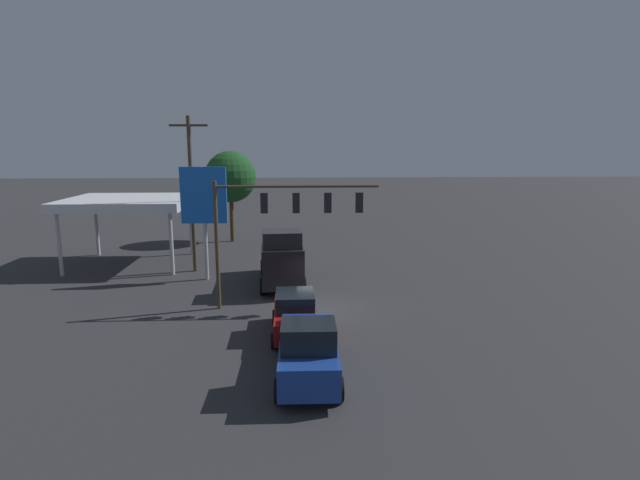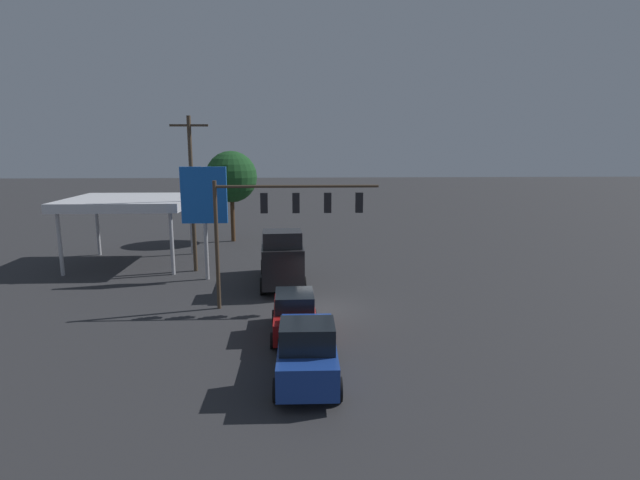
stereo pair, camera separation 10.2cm
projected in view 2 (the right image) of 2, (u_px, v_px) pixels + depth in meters
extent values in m
plane|color=#2D2D30|center=(322.00, 310.00, 25.33)|extent=(200.00, 200.00, 0.00)
cylinder|color=#473828|center=(217.00, 246.00, 24.94)|extent=(0.20, 0.20, 6.53)
cylinder|color=#473828|center=(297.00, 186.00, 24.56)|extent=(8.08, 0.14, 0.14)
cube|color=black|center=(264.00, 203.00, 24.64)|extent=(0.36, 0.28, 1.00)
sphere|color=#FF4141|center=(264.00, 197.00, 24.76)|extent=(0.22, 0.22, 0.22)
sphere|color=#392305|center=(264.00, 203.00, 24.82)|extent=(0.22, 0.22, 0.22)
sphere|color=black|center=(264.00, 209.00, 24.88)|extent=(0.22, 0.22, 0.22)
cube|color=black|center=(296.00, 203.00, 24.71)|extent=(0.36, 0.28, 1.00)
sphere|color=#FF4141|center=(296.00, 196.00, 24.83)|extent=(0.22, 0.22, 0.22)
sphere|color=#392305|center=(296.00, 202.00, 24.89)|extent=(0.22, 0.22, 0.22)
sphere|color=black|center=(296.00, 208.00, 24.95)|extent=(0.22, 0.22, 0.22)
cube|color=black|center=(328.00, 203.00, 24.78)|extent=(0.36, 0.28, 1.00)
sphere|color=#FF4141|center=(327.00, 196.00, 24.90)|extent=(0.22, 0.22, 0.22)
sphere|color=#392305|center=(327.00, 202.00, 24.96)|extent=(0.22, 0.22, 0.22)
sphere|color=black|center=(327.00, 208.00, 25.02)|extent=(0.22, 0.22, 0.22)
cube|color=black|center=(359.00, 203.00, 24.85)|extent=(0.36, 0.28, 1.00)
sphere|color=#FF4141|center=(359.00, 196.00, 24.97)|extent=(0.22, 0.22, 0.22)
sphere|color=#392305|center=(359.00, 202.00, 25.03)|extent=(0.22, 0.22, 0.22)
sphere|color=black|center=(359.00, 208.00, 25.08)|extent=(0.22, 0.22, 0.22)
cylinder|color=#473828|center=(192.00, 195.00, 32.12)|extent=(0.26, 0.26, 10.02)
cube|color=#473828|center=(189.00, 125.00, 31.28)|extent=(2.40, 0.14, 0.14)
cube|color=silver|center=(129.00, 202.00, 34.16)|extent=(8.19, 7.26, 0.60)
cube|color=red|center=(145.00, 197.00, 37.75)|extent=(8.19, 0.06, 0.36)
cylinder|color=#B7B7BC|center=(192.00, 228.00, 37.73)|extent=(0.24, 0.24, 4.05)
cylinder|color=#B7B7BC|center=(98.00, 229.00, 37.43)|extent=(0.24, 0.24, 4.05)
cylinder|color=#B7B7BC|center=(172.00, 244.00, 31.79)|extent=(0.24, 0.24, 4.05)
cylinder|color=#B7B7BC|center=(60.00, 245.00, 31.48)|extent=(0.24, 0.24, 4.05)
cylinder|color=#B7B7BC|center=(205.00, 224.00, 30.38)|extent=(0.24, 0.24, 6.95)
cube|color=blue|center=(204.00, 195.00, 30.04)|extent=(2.75, 0.24, 3.41)
cube|color=black|center=(204.00, 195.00, 30.17)|extent=(1.93, 0.04, 1.19)
cube|color=navy|center=(307.00, 353.00, 17.83)|extent=(2.05, 5.22, 1.10)
cube|color=black|center=(307.00, 336.00, 16.76)|extent=(1.86, 1.62, 0.90)
cylinder|color=black|center=(339.00, 389.00, 16.31)|extent=(0.23, 0.80, 0.80)
cylinder|color=black|center=(276.00, 390.00, 16.24)|extent=(0.23, 0.80, 0.80)
cylinder|color=black|center=(333.00, 348.00, 19.63)|extent=(0.23, 0.80, 0.80)
cylinder|color=black|center=(281.00, 348.00, 19.56)|extent=(0.23, 0.80, 0.80)
cube|color=black|center=(282.00, 258.00, 29.87)|extent=(2.69, 6.92, 2.20)
cube|color=black|center=(282.00, 239.00, 27.52)|extent=(2.22, 1.92, 0.90)
cylinder|color=black|center=(304.00, 285.00, 28.04)|extent=(0.28, 0.97, 0.96)
cylinder|color=black|center=(262.00, 286.00, 27.80)|extent=(0.28, 0.97, 0.96)
cylinder|color=black|center=(299.00, 266.00, 32.35)|extent=(0.28, 0.97, 0.96)
cylinder|color=black|center=(263.00, 267.00, 32.12)|extent=(0.28, 0.97, 0.96)
cube|color=maroon|center=(295.00, 318.00, 21.90)|extent=(1.90, 4.44, 0.90)
cube|color=black|center=(294.00, 300.00, 21.75)|extent=(1.70, 2.04, 0.70)
cylinder|color=black|center=(318.00, 339.00, 20.64)|extent=(0.23, 0.66, 0.66)
cylinder|color=black|center=(273.00, 341.00, 20.52)|extent=(0.23, 0.66, 0.66)
cylinder|color=black|center=(314.00, 316.00, 23.44)|extent=(0.23, 0.66, 0.66)
cylinder|color=black|center=(275.00, 317.00, 23.32)|extent=(0.23, 0.66, 0.66)
cylinder|color=#4C331E|center=(233.00, 218.00, 42.77)|extent=(0.36, 0.36, 4.03)
sphere|color=#19471E|center=(231.00, 177.00, 42.10)|extent=(4.33, 4.33, 4.33)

